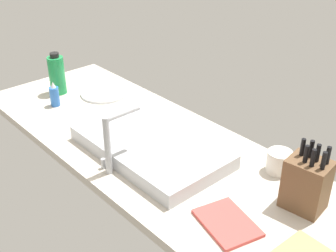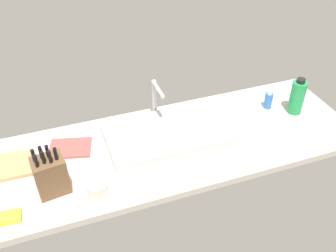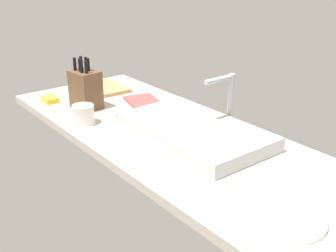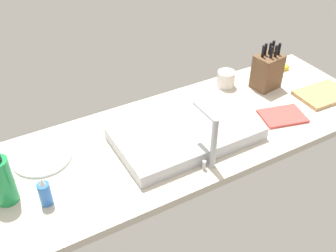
{
  "view_description": "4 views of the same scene",
  "coord_description": "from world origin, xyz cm",
  "px_view_note": "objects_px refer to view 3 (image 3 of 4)",
  "views": [
    {
      "loc": [
        -110.44,
        94.07,
        95.18
      ],
      "look_at": [
        -1.68,
        -3.15,
        13.44
      ],
      "focal_mm": 46.82,
      "sensor_mm": 36.0,
      "label": 1
    },
    {
      "loc": [
        -49.71,
        -135.04,
        125.43
      ],
      "look_at": [
        0.57,
        4.26,
        11.26
      ],
      "focal_mm": 41.15,
      "sensor_mm": 36.0,
      "label": 2
    },
    {
      "loc": [
        115.92,
        -99.35,
        72.12
      ],
      "look_at": [
        -4.75,
        -4.93,
        9.3
      ],
      "focal_mm": 46.53,
      "sensor_mm": 36.0,
      "label": 3
    },
    {
      "loc": [
        70.95,
        114.38,
        109.53
      ],
      "look_at": [
        5.7,
        -1.21,
        8.72
      ],
      "focal_mm": 42.38,
      "sensor_mm": 36.0,
      "label": 4
    }
  ],
  "objects_px": {
    "faucet": "(228,96)",
    "dish_sponge": "(50,99)",
    "sink_basin": "(194,131)",
    "knife_block": "(86,89)",
    "cutting_board": "(105,88)",
    "coffee_mug": "(83,115)",
    "dish_towel": "(143,101)",
    "dinner_plate": "(283,218)"
  },
  "relations": [
    {
      "from": "dish_towel",
      "to": "faucet",
      "type": "bearing_deg",
      "value": 10.79
    },
    {
      "from": "dinner_plate",
      "to": "coffee_mug",
      "type": "bearing_deg",
      "value": -174.66
    },
    {
      "from": "dinner_plate",
      "to": "sink_basin",
      "type": "bearing_deg",
      "value": 162.8
    },
    {
      "from": "dinner_plate",
      "to": "dish_sponge",
      "type": "height_order",
      "value": "dish_sponge"
    },
    {
      "from": "knife_block",
      "to": "cutting_board",
      "type": "xyz_separation_m",
      "value": [
        -0.19,
        0.21,
        -0.08
      ]
    },
    {
      "from": "sink_basin",
      "to": "coffee_mug",
      "type": "distance_m",
      "value": 0.48
    },
    {
      "from": "cutting_board",
      "to": "faucet",
      "type": "bearing_deg",
      "value": 9.38
    },
    {
      "from": "sink_basin",
      "to": "dish_sponge",
      "type": "relative_size",
      "value": 6.63
    },
    {
      "from": "dinner_plate",
      "to": "dish_sponge",
      "type": "distance_m",
      "value": 1.32
    },
    {
      "from": "sink_basin",
      "to": "dish_towel",
      "type": "bearing_deg",
      "value": 169.68
    },
    {
      "from": "dinner_plate",
      "to": "coffee_mug",
      "type": "relative_size",
      "value": 2.6
    },
    {
      "from": "sink_basin",
      "to": "dinner_plate",
      "type": "relative_size",
      "value": 2.54
    },
    {
      "from": "sink_basin",
      "to": "coffee_mug",
      "type": "xyz_separation_m",
      "value": [
        -0.4,
        -0.27,
        0.01
      ]
    },
    {
      "from": "dinner_plate",
      "to": "dish_towel",
      "type": "bearing_deg",
      "value": 165.84
    },
    {
      "from": "dish_towel",
      "to": "cutting_board",
      "type": "bearing_deg",
      "value": -172.89
    },
    {
      "from": "sink_basin",
      "to": "faucet",
      "type": "bearing_deg",
      "value": 88.26
    },
    {
      "from": "sink_basin",
      "to": "coffee_mug",
      "type": "height_order",
      "value": "coffee_mug"
    },
    {
      "from": "sink_basin",
      "to": "faucet",
      "type": "distance_m",
      "value": 0.21
    },
    {
      "from": "faucet",
      "to": "dinner_plate",
      "type": "xyz_separation_m",
      "value": [
        0.56,
        -0.35,
        -0.13
      ]
    },
    {
      "from": "knife_block",
      "to": "coffee_mug",
      "type": "xyz_separation_m",
      "value": [
        0.17,
        -0.1,
        -0.05
      ]
    },
    {
      "from": "faucet",
      "to": "knife_block",
      "type": "bearing_deg",
      "value": -149.72
    },
    {
      "from": "faucet",
      "to": "dish_sponge",
      "type": "xyz_separation_m",
      "value": [
        -0.76,
        -0.43,
        -0.13
      ]
    },
    {
      "from": "cutting_board",
      "to": "coffee_mug",
      "type": "distance_m",
      "value": 0.48
    },
    {
      "from": "dish_sponge",
      "to": "coffee_mug",
      "type": "bearing_deg",
      "value": -0.74
    },
    {
      "from": "faucet",
      "to": "sink_basin",
      "type": "bearing_deg",
      "value": -91.74
    },
    {
      "from": "dish_towel",
      "to": "dish_sponge",
      "type": "bearing_deg",
      "value": -129.89
    },
    {
      "from": "coffee_mug",
      "to": "knife_block",
      "type": "bearing_deg",
      "value": 148.38
    },
    {
      "from": "cutting_board",
      "to": "coffee_mug",
      "type": "xyz_separation_m",
      "value": [
        0.36,
        -0.31,
        0.03
      ]
    },
    {
      "from": "faucet",
      "to": "dinner_plate",
      "type": "distance_m",
      "value": 0.67
    },
    {
      "from": "sink_basin",
      "to": "knife_block",
      "type": "bearing_deg",
      "value": -164.17
    },
    {
      "from": "faucet",
      "to": "dinner_plate",
      "type": "height_order",
      "value": "faucet"
    },
    {
      "from": "dish_towel",
      "to": "coffee_mug",
      "type": "distance_m",
      "value": 0.36
    },
    {
      "from": "faucet",
      "to": "knife_block",
      "type": "relative_size",
      "value": 0.97
    },
    {
      "from": "dish_towel",
      "to": "dish_sponge",
      "type": "xyz_separation_m",
      "value": [
        -0.29,
        -0.35,
        0.01
      ]
    },
    {
      "from": "knife_block",
      "to": "sink_basin",
      "type": "bearing_deg",
      "value": 8.22
    },
    {
      "from": "sink_basin",
      "to": "knife_block",
      "type": "distance_m",
      "value": 0.59
    },
    {
      "from": "faucet",
      "to": "coffee_mug",
      "type": "height_order",
      "value": "faucet"
    },
    {
      "from": "faucet",
      "to": "dish_sponge",
      "type": "relative_size",
      "value": 2.5
    },
    {
      "from": "sink_basin",
      "to": "dish_towel",
      "type": "relative_size",
      "value": 3.06
    },
    {
      "from": "cutting_board",
      "to": "dinner_plate",
      "type": "xyz_separation_m",
      "value": [
        1.32,
        -0.22,
        -0.0
      ]
    },
    {
      "from": "sink_basin",
      "to": "faucet",
      "type": "xyz_separation_m",
      "value": [
        0.01,
        0.17,
        0.11
      ]
    },
    {
      "from": "coffee_mug",
      "to": "dish_sponge",
      "type": "distance_m",
      "value": 0.36
    }
  ]
}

